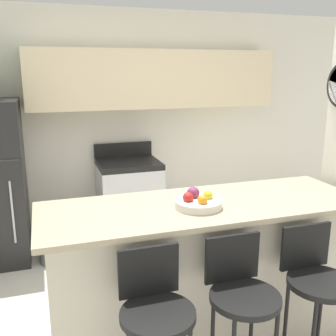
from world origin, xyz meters
name	(u,v)px	position (x,y,z in m)	size (l,w,h in m)	color
wall_back	(139,106)	(0.10, 2.17, 1.48)	(5.60, 0.38, 2.55)	silver
counter_bar	(203,275)	(0.00, 0.00, 0.53)	(2.14, 0.74, 1.04)	beige
stove_range	(129,200)	(-0.09, 1.91, 0.46)	(0.67, 0.59, 1.07)	silver
bar_stool_left	(156,314)	(-0.49, -0.53, 0.67)	(0.39, 0.39, 0.99)	black
bar_stool_mid	(241,298)	(0.00, -0.53, 0.67)	(0.39, 0.39, 0.99)	black
bar_stool_right	(316,283)	(0.49, -0.53, 0.67)	(0.39, 0.39, 0.99)	black
fruit_bowl	(198,202)	(-0.07, -0.06, 1.08)	(0.30, 0.30, 0.12)	silver
trash_bin	(53,244)	(-0.95, 1.58, 0.19)	(0.28, 0.28, 0.38)	#59595B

